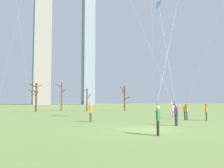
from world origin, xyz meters
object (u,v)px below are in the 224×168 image
at_px(kite_flyer_midfield_right_green, 92,89).
at_px(bare_tree_right_of_center, 62,96).
at_px(bystander_strolling_midfield, 206,111).
at_px(bare_tree_left_of_center, 87,99).
at_px(bare_tree_rightmost, 125,97).
at_px(kite_flyer_far_back_orange, 165,87).
at_px(bare_tree_center, 36,96).
at_px(kite_flyer_midfield_center_purple, 163,90).
at_px(kite_flyer_midfield_left_red, 201,69).
at_px(kite_flyer_foreground_left_blue, 173,95).

distance_m(kite_flyer_midfield_right_green, bare_tree_right_of_center, 29.04).
distance_m(bystander_strolling_midfield, bare_tree_left_of_center, 28.11).
bearing_deg(kite_flyer_midfield_right_green, bystander_strolling_midfield, -5.52).
bearing_deg(bare_tree_right_of_center, bare_tree_rightmost, -19.09).
height_order(kite_flyer_far_back_orange, bare_tree_center, kite_flyer_far_back_orange).
bearing_deg(bare_tree_right_of_center, kite_flyer_midfield_center_purple, -90.57).
xyz_separation_m(kite_flyer_midfield_center_purple, bare_tree_center, (-4.62, 34.32, 0.33)).
distance_m(kite_flyer_midfield_center_purple, kite_flyer_midfield_left_red, 10.45).
distance_m(kite_flyer_midfield_right_green, kite_flyer_midfield_left_red, 10.79).
bearing_deg(bystander_strolling_midfield, kite_flyer_midfield_right_green, 174.48).
xyz_separation_m(kite_flyer_midfield_right_green, bare_tree_center, (-2.32, 27.12, -0.01)).
relative_size(kite_flyer_foreground_left_blue, kite_flyer_far_back_orange, 0.69).
height_order(kite_flyer_midfield_center_purple, bystander_strolling_midfield, kite_flyer_midfield_center_purple).
height_order(kite_flyer_midfield_right_green, bystander_strolling_midfield, kite_flyer_midfield_right_green).
bearing_deg(kite_flyer_midfield_right_green, kite_flyer_foreground_left_blue, -32.67).
bearing_deg(kite_flyer_midfield_left_red, bystander_strolling_midfield, 11.83).
bearing_deg(kite_flyer_midfield_right_green, bare_tree_right_of_center, 84.76).
distance_m(kite_flyer_midfield_right_green, bare_tree_left_of_center, 27.69).
height_order(bare_tree_left_of_center, bare_tree_center, bare_tree_center).
bearing_deg(kite_flyer_far_back_orange, bare_tree_right_of_center, 105.09).
bearing_deg(bystander_strolling_midfield, bare_tree_right_of_center, 105.88).
distance_m(bare_tree_right_of_center, bare_tree_rightmost, 12.46).
bearing_deg(bare_tree_right_of_center, kite_flyer_midfield_right_green, -95.24).
bearing_deg(bare_tree_left_of_center, bare_tree_center, 177.58).
bearing_deg(bare_tree_rightmost, bystander_strolling_midfield, -97.12).
xyz_separation_m(kite_flyer_foreground_left_blue, bare_tree_rightmost, (8.81, 28.45, 0.39)).
relative_size(kite_flyer_midfield_center_purple, kite_flyer_midfield_left_red, 0.64).
xyz_separation_m(kite_flyer_far_back_orange, bare_tree_rightmost, (4.90, 21.42, -0.72)).
bearing_deg(kite_flyer_midfield_left_red, bare_tree_center, 114.37).
bearing_deg(bare_tree_left_of_center, kite_flyer_far_back_orange, -84.48).
xyz_separation_m(bare_tree_rightmost, bare_tree_center, (-16.75, 2.27, 0.14)).
height_order(kite_flyer_foreground_left_blue, bystander_strolling_midfield, kite_flyer_foreground_left_blue).
bearing_deg(bystander_strolling_midfield, kite_flyer_midfield_left_red, -168.17).
relative_size(kite_flyer_midfield_center_purple, bare_tree_center, 2.41).
xyz_separation_m(kite_flyer_midfield_center_purple, kite_flyer_foreground_left_blue, (3.32, 3.60, -0.21)).
height_order(kite_flyer_midfield_left_red, kite_flyer_far_back_orange, kite_flyer_midfield_left_red).
distance_m(kite_flyer_midfield_right_green, bare_tree_rightmost, 28.73).
xyz_separation_m(bystander_strolling_midfield, bare_tree_rightmost, (3.24, 25.93, 1.84)).
height_order(kite_flyer_midfield_center_purple, bare_tree_rightmost, kite_flyer_midfield_center_purple).
bearing_deg(bare_tree_left_of_center, kite_flyer_midfield_right_green, -105.24).
bearing_deg(kite_flyer_far_back_orange, kite_flyer_midfield_right_green, -160.22).
height_order(kite_flyer_midfield_center_purple, bare_tree_right_of_center, kite_flyer_midfield_center_purple).
relative_size(kite_flyer_midfield_center_purple, bystander_strolling_midfield, 7.77).
bearing_deg(bystander_strolling_midfield, bare_tree_rightmost, 82.88).
height_order(kite_flyer_far_back_orange, bare_tree_rightmost, kite_flyer_far_back_orange).
relative_size(bare_tree_left_of_center, bare_tree_right_of_center, 0.82).
bearing_deg(bare_tree_center, bare_tree_rightmost, -7.73).
bearing_deg(bare_tree_left_of_center, bare_tree_rightmost, -14.62).
distance_m(bare_tree_left_of_center, bare_tree_center, 9.62).
relative_size(kite_flyer_midfield_center_purple, bare_tree_left_of_center, 2.77).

